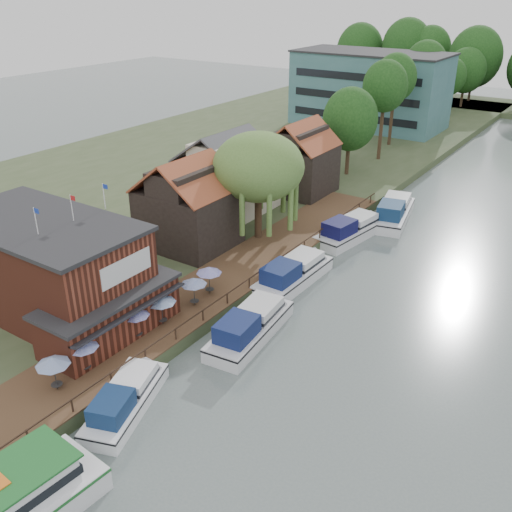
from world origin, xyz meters
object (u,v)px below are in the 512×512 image
Objects in this scene: cottage_c at (301,157)px; umbrella_4 at (194,292)px; hotel_block at (370,89)px; pub at (64,273)px; umbrella_2 at (136,323)px; cottage_a at (188,203)px; willow at (258,187)px; umbrella_5 at (209,280)px; umbrella_1 at (84,356)px; cruiser_1 at (250,323)px; cottage_b at (227,170)px; swan at (4,499)px; cruiser_3 at (350,227)px; umbrella_3 at (162,310)px; cruiser_4 at (394,209)px; umbrella_0 at (55,373)px; cruiser_0 at (125,395)px; cruiser_2 at (293,270)px.

cottage_c reaches higher than umbrella_4.
cottage_c is (8.00, -37.00, -1.90)m from hotel_block.
pub is at bearing -83.57° from hotel_block.
umbrella_2 is at bearing -78.47° from hotel_block.
willow is (4.50, 5.00, 0.96)m from cottage_a.
umbrella_5 is at bearing -40.70° from cottage_a.
cruiser_1 is at bearing 62.02° from umbrella_1.
cottage_b reaches higher than umbrella_1.
umbrella_1 is at bearing 113.38° from swan.
cruiser_3 is (3.34, 20.58, -1.03)m from umbrella_4.
pub reaches higher than umbrella_3.
pub is 36.21m from cruiser_4.
umbrella_5 reaches higher than cruiser_1.
umbrella_4 is at bearing -76.53° from willow.
umbrella_2 is (0.07, 6.83, 0.00)m from umbrella_0.
hotel_block is 57.73× the size of swan.
umbrella_3 is 8.14m from cruiser_0.
swan is at bearing -110.03° from cruiser_0.
cruiser_0 is (3.78, -4.89, -1.23)m from umbrella_2.
cruiser_2 is (10.23, 15.42, -3.38)m from pub.
cruiser_4 is (15.86, 9.05, -3.91)m from cottage_b.
cottage_b is 4.04× the size of umbrella_2.
cruiser_3 is at bearing 89.98° from swan.
umbrella_1 is 4.00m from cruiser_0.
umbrella_0 is (14.28, -77.19, -4.86)m from hotel_block.
cottage_b is at bearing -85.03° from hotel_block.
hotel_block reaches higher than cottage_a.
cruiser_2 is at bearing -106.84° from cruiser_4.
cruiser_0 is (18.13, -75.25, -6.09)m from hotel_block.
cruiser_0 is (10.13, -38.25, -4.19)m from cottage_c.
umbrella_1 is 6.95m from umbrella_3.
cottage_b is (4.00, -46.00, -1.90)m from hotel_block.
cruiser_1 is (5.57, 10.48, -1.04)m from umbrella_1.
umbrella_0 is 1.00× the size of umbrella_1.
umbrella_2 is at bearing -89.84° from cruiser_3.
cruiser_2 is at bearing -34.23° from willow.
pub is 1.95× the size of cruiser_1.
hotel_block is 46.21m from cottage_b.
umbrella_2 is (0.02, 4.61, 0.00)m from umbrella_1.
umbrella_5 is at bearing -92.53° from cruiser_3.
cruiser_2 is at bearing 62.26° from umbrella_5.
cruiser_1 is 9.07m from cruiser_2.
willow is 16.65m from cruiser_1.
cruiser_3 is (11.10, 11.95, -3.99)m from cottage_a.
willow is 17.06m from cruiser_4.
cottage_c is 3.58× the size of umbrella_1.
cruiser_4 is (1.63, 18.63, 0.08)m from cruiser_2.
swan is at bearing -80.10° from umbrella_4.
umbrella_5 is 13.27m from cruiser_0.
umbrella_4 is 0.23× the size of cruiser_3.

